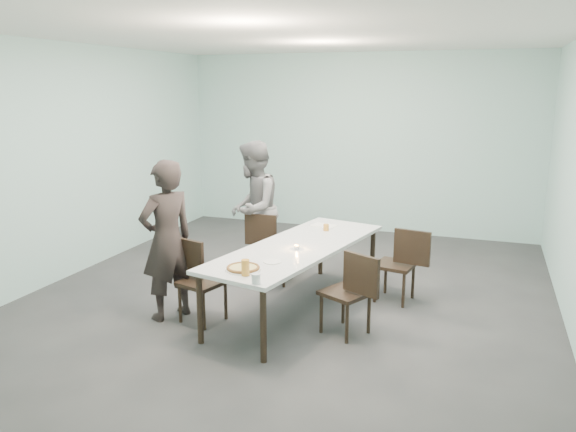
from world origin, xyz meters
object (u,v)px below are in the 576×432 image
(chair_far_right, at_px, (402,260))
(diner_near, at_px, (167,240))
(chair_far_left, at_px, (269,243))
(amber_tumbler, at_px, (326,227))
(chair_near_right, at_px, (352,288))
(tealight, at_px, (297,247))
(pizza, at_px, (243,268))
(side_plate, at_px, (272,262))
(diner_far, at_px, (253,209))
(water_tumbler, at_px, (256,279))
(table, at_px, (298,250))
(beer_glass, at_px, (245,268))
(chair_near_left, at_px, (196,275))

(chair_far_right, bearing_deg, diner_near, 39.82)
(chair_far_left, distance_m, amber_tumbler, 0.82)
(chair_near_right, bearing_deg, tealight, 2.46)
(pizza, bearing_deg, chair_far_left, 103.89)
(chair_near_right, relative_size, side_plate, 4.83)
(diner_far, height_order, side_plate, diner_far)
(water_tumbler, relative_size, amber_tumbler, 1.12)
(chair_near_right, height_order, diner_far, diner_far)
(table, distance_m, diner_near, 1.41)
(chair_near_right, relative_size, beer_glass, 5.80)
(chair_far_right, height_order, beer_glass, beer_glass)
(chair_far_left, distance_m, side_plate, 1.59)
(side_plate, height_order, beer_glass, beer_glass)
(pizza, height_order, tealight, tealight)
(side_plate, xyz_separation_m, tealight, (0.08, 0.51, 0.02))
(beer_glass, distance_m, amber_tumbler, 1.85)
(chair_near_right, relative_size, diner_far, 0.49)
(chair_far_left, bearing_deg, diner_far, 141.23)
(chair_near_left, distance_m, diner_far, 1.66)
(chair_far_right, bearing_deg, diner_far, -0.08)
(chair_far_right, bearing_deg, side_plate, 60.28)
(pizza, xyz_separation_m, water_tumbler, (0.26, -0.30, 0.03))
(chair_near_right, bearing_deg, chair_near_left, 31.90)
(diner_near, distance_m, amber_tumbler, 1.93)
(chair_near_left, bearing_deg, amber_tumbler, 67.12)
(tealight, bearing_deg, table, 105.45)
(chair_far_right, xyz_separation_m, diner_near, (-2.29, -1.29, 0.36))
(table, distance_m, beer_glass, 1.13)
(pizza, xyz_separation_m, side_plate, (0.17, 0.32, -0.01))
(diner_near, height_order, water_tumbler, diner_near)
(diner_far, bearing_deg, chair_far_left, 45.24)
(amber_tumbler, bearing_deg, water_tumbler, -92.05)
(diner_near, xyz_separation_m, beer_glass, (1.11, -0.46, -0.03))
(water_tumbler, bearing_deg, beer_glass, 136.35)
(diner_near, relative_size, side_plate, 9.55)
(chair_far_left, relative_size, amber_tumbler, 10.88)
(diner_near, xyz_separation_m, water_tumbler, (1.28, -0.63, -0.06))
(pizza, height_order, amber_tumbler, amber_tumbler)
(chair_far_left, bearing_deg, chair_near_left, -103.97)
(diner_far, bearing_deg, chair_far_right, 70.75)
(pizza, distance_m, tealight, 0.87)
(chair_near_right, xyz_separation_m, diner_far, (-1.68, 1.46, 0.38))
(amber_tumbler, bearing_deg, diner_near, -134.57)
(diner_near, relative_size, pizza, 5.06)
(chair_near_right, distance_m, beer_glass, 1.12)
(table, height_order, water_tumbler, water_tumbler)
(side_plate, bearing_deg, table, 86.31)
(tealight, bearing_deg, diner_near, -158.49)
(chair_near_right, relative_size, tealight, 15.54)
(chair_near_left, xyz_separation_m, side_plate, (0.88, -0.05, 0.25))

